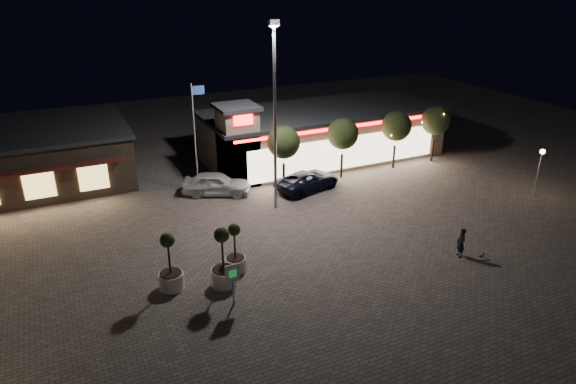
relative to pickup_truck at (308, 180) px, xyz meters
name	(u,v)px	position (x,y,z in m)	size (l,w,h in m)	color
ground	(302,270)	(-5.47, -9.96, -0.71)	(90.00, 90.00, 0.00)	#6F635A
retail_building	(318,134)	(4.04, 5.86, 1.50)	(20.40, 8.40, 6.10)	gray
restaurant_building	(14,159)	(-19.47, 10.02, 1.45)	(16.40, 11.00, 4.30)	#382D23
floodlight_pole	(275,108)	(-3.47, -1.96, 6.31)	(0.60, 0.40, 12.38)	gray
flagpole	(196,130)	(-7.37, 3.04, 4.03)	(0.95, 0.10, 8.00)	white
lamp_post_east	(540,163)	(14.53, -7.96, 1.74)	(0.36, 0.36, 3.48)	gray
string_tree_a	(284,142)	(-1.47, 1.04, 2.85)	(2.42, 2.42, 4.79)	#332319
string_tree_b	(343,134)	(3.53, 1.04, 2.85)	(2.42, 2.42, 4.79)	#332319
string_tree_c	(396,126)	(8.53, 1.04, 2.85)	(2.42, 2.42, 4.79)	#332319
string_tree_d	(436,121)	(12.53, 1.04, 2.85)	(2.42, 2.42, 4.79)	#332319
pickup_truck	(308,180)	(0.00, 0.00, 0.00)	(2.36, 5.12, 1.42)	black
white_sedan	(216,184)	(-6.41, 2.01, 0.12)	(1.97, 4.89, 1.67)	silver
pedestrian	(461,243)	(3.33, -12.47, 0.17)	(0.64, 0.42, 1.76)	black
dog	(482,255)	(4.31, -13.22, -0.47)	(0.45, 0.23, 0.24)	#59514C
planter_left	(171,271)	(-12.28, -8.61, 0.26)	(1.28, 1.28, 3.16)	silver
planter_mid	(235,256)	(-8.73, -8.42, 0.16)	(1.15, 1.15, 2.82)	silver
planter_right	(223,268)	(-9.75, -9.47, 0.31)	(1.34, 1.34, 3.29)	silver
valet_sign	(233,277)	(-9.87, -11.27, 0.83)	(0.73, 0.10, 2.20)	gray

